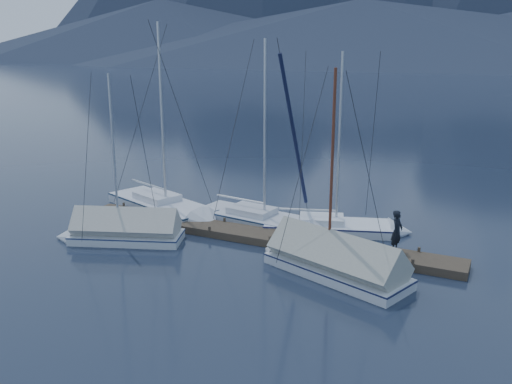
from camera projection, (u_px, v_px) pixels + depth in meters
ground at (235, 254)px, 22.61m from camera, size 1000.00×1000.00×0.00m
dock at (256, 237)px, 24.33m from camera, size 18.00×1.50×0.54m
mooring_posts at (246, 230)px, 24.47m from camera, size 15.12×1.52×0.35m
sailboat_open_left at (172, 210)px, 28.03m from camera, size 8.23×4.76×10.50m
sailboat_open_mid at (273, 223)px, 26.00m from camera, size 7.48×3.26×9.62m
sailboat_open_right at (346, 229)px, 25.26m from camera, size 7.08×3.96×9.02m
sailboat_covered_near at (326, 262)px, 20.70m from camera, size 6.85×4.04×8.53m
sailboat_covered_far at (117, 233)px, 24.02m from camera, size 5.97×3.58×8.04m
person at (397, 231)px, 21.78m from camera, size 0.51×0.69×1.72m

